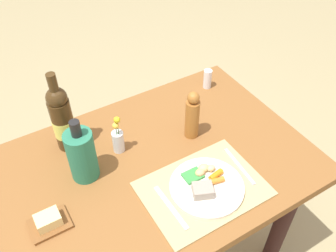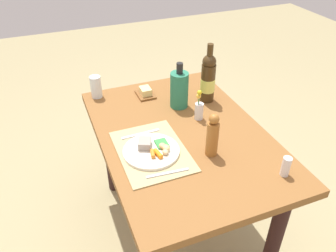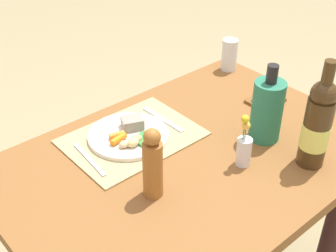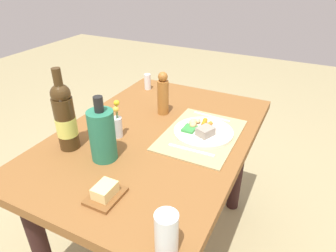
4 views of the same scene
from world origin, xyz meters
name	(u,v)px [view 2 (image 2 of 4)]	position (x,y,z in m)	size (l,w,h in m)	color
ground_plane	(179,226)	(0.00, 0.00, 0.00)	(8.00, 8.00, 0.00)	tan
dining_table	(182,151)	(0.00, 0.00, 0.62)	(1.20, 0.83, 0.74)	brown
placemat	(152,151)	(0.09, -0.20, 0.74)	(0.43, 0.32, 0.01)	tan
dinner_plate	(152,150)	(0.10, -0.20, 0.76)	(0.27, 0.27, 0.05)	white
fork	(141,134)	(-0.06, -0.21, 0.75)	(0.02, 0.20, 0.01)	silver
knife	(168,173)	(0.26, -0.18, 0.75)	(0.01, 0.19, 0.01)	silver
pepper_mill	(212,136)	(0.20, 0.06, 0.85)	(0.06, 0.06, 0.22)	#A26428
flower_vase	(199,109)	(-0.09, 0.14, 0.80)	(0.05, 0.05, 0.18)	silver
salt_shaker	(286,166)	(0.45, 0.29, 0.79)	(0.04, 0.04, 0.09)	white
water_tumbler	(96,88)	(-0.53, -0.33, 0.80)	(0.07, 0.07, 0.13)	silver
cooler_bottle	(179,89)	(-0.25, 0.09, 0.85)	(0.10, 0.10, 0.27)	#287555
butter_dish	(145,93)	(-0.43, -0.05, 0.76)	(0.13, 0.10, 0.05)	brown
wine_bottle	(208,78)	(-0.25, 0.27, 0.88)	(0.08, 0.08, 0.35)	#3F2B14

